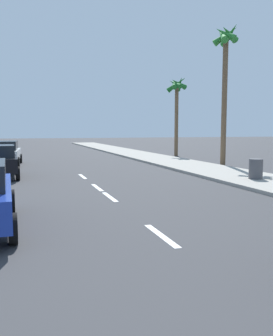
{
  "coord_description": "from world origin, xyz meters",
  "views": [
    {
      "loc": [
        -2.87,
        1.86,
        2.31
      ],
      "look_at": [
        0.59,
        12.56,
        1.1
      ],
      "focal_mm": 38.51,
      "sensor_mm": 36.0,
      "label": 1
    }
  ],
  "objects_px": {
    "parked_car_white": "(4,152)",
    "palm_tree_far": "(226,59)",
    "palm_tree_distant": "(177,94)",
    "trash_bin_far": "(256,169)"
  },
  "relations": [
    {
      "from": "parked_car_white",
      "to": "trash_bin_far",
      "type": "height_order",
      "value": "parked_car_white"
    },
    {
      "from": "palm_tree_far",
      "to": "palm_tree_distant",
      "type": "xyz_separation_m",
      "value": [
        0.74,
        8.93,
        -1.34
      ]
    },
    {
      "from": "parked_car_white",
      "to": "palm_tree_distant",
      "type": "relative_size",
      "value": 0.63
    },
    {
      "from": "parked_car_white",
      "to": "trash_bin_far",
      "type": "distance_m",
      "value": 15.58
    },
    {
      "from": "palm_tree_distant",
      "to": "palm_tree_far",
      "type": "bearing_deg",
      "value": -94.75
    },
    {
      "from": "parked_car_white",
      "to": "palm_tree_far",
      "type": "height_order",
      "value": "palm_tree_far"
    },
    {
      "from": "palm_tree_far",
      "to": "trash_bin_far",
      "type": "relative_size",
      "value": 10.06
    },
    {
      "from": "parked_car_white",
      "to": "palm_tree_distant",
      "type": "bearing_deg",
      "value": 20.4
    },
    {
      "from": "trash_bin_far",
      "to": "palm_tree_distant",
      "type": "bearing_deg",
      "value": 78.57
    },
    {
      "from": "palm_tree_distant",
      "to": "trash_bin_far",
      "type": "height_order",
      "value": "palm_tree_distant"
    }
  ]
}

